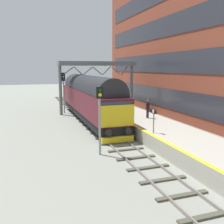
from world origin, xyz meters
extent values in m
plane|color=gray|center=(0.00, 0.00, 0.00)|extent=(140.00, 140.00, 0.00)
cube|color=gray|center=(-0.72, 0.00, 0.07)|extent=(0.07, 60.00, 0.15)
cube|color=gray|center=(0.72, 0.00, 0.07)|extent=(0.07, 60.00, 0.15)
cube|color=#4A483A|center=(0.00, -11.35, 0.04)|extent=(2.50, 0.26, 0.09)
cube|color=#4A483A|center=(0.00, -9.73, 0.04)|extent=(2.50, 0.26, 0.09)
cube|color=#4A483A|center=(0.00, -8.11, 0.04)|extent=(2.50, 0.26, 0.09)
cube|color=#4A483A|center=(0.00, -6.49, 0.04)|extent=(2.50, 0.26, 0.09)
cube|color=#4A483A|center=(0.00, -4.86, 0.04)|extent=(2.50, 0.26, 0.09)
cube|color=#4A483A|center=(0.00, -3.24, 0.04)|extent=(2.50, 0.26, 0.09)
cube|color=#4A483A|center=(0.00, -1.62, 0.04)|extent=(2.50, 0.26, 0.09)
cube|color=#4A483A|center=(0.00, 0.00, 0.04)|extent=(2.50, 0.26, 0.09)
cube|color=#4A483A|center=(0.00, 1.62, 0.04)|extent=(2.50, 0.26, 0.09)
cube|color=#4A483A|center=(0.00, 3.24, 0.04)|extent=(2.50, 0.26, 0.09)
cube|color=#4A483A|center=(0.00, 4.86, 0.04)|extent=(2.50, 0.26, 0.09)
cube|color=#4A483A|center=(0.00, 6.49, 0.04)|extent=(2.50, 0.26, 0.09)
cube|color=#4A483A|center=(0.00, 8.11, 0.04)|extent=(2.50, 0.26, 0.09)
cube|color=#4A483A|center=(0.00, 9.73, 0.04)|extent=(2.50, 0.26, 0.09)
cube|color=#4A483A|center=(0.00, 11.35, 0.04)|extent=(2.50, 0.26, 0.09)
cube|color=#4A483A|center=(0.00, 12.97, 0.04)|extent=(2.50, 0.26, 0.09)
cube|color=#4A483A|center=(0.00, 14.59, 0.04)|extent=(2.50, 0.26, 0.09)
cube|color=#4A483A|center=(0.00, 16.22, 0.04)|extent=(2.50, 0.26, 0.09)
cube|color=#4A483A|center=(0.00, 17.84, 0.04)|extent=(2.50, 0.26, 0.09)
cube|color=#4A483A|center=(0.00, 19.46, 0.04)|extent=(2.50, 0.26, 0.09)
cube|color=#4A483A|center=(0.00, 21.08, 0.04)|extent=(2.50, 0.26, 0.09)
cube|color=#4A483A|center=(0.00, 22.70, 0.04)|extent=(2.50, 0.26, 0.09)
cube|color=#4A483A|center=(0.00, 24.32, 0.04)|extent=(2.50, 0.26, 0.09)
cube|color=#4A483A|center=(0.00, 25.95, 0.04)|extent=(2.50, 0.26, 0.09)
cube|color=#4A483A|center=(0.00, 27.57, 0.04)|extent=(2.50, 0.26, 0.09)
cube|color=#4A483A|center=(0.00, 29.19, 0.04)|extent=(2.50, 0.26, 0.09)
cube|color=#ACA89A|center=(3.60, 0.00, 0.50)|extent=(4.00, 44.00, 1.00)
cube|color=yellow|center=(1.75, 0.00, 1.00)|extent=(0.30, 44.00, 0.01)
cube|color=brown|center=(11.15, 3.63, 9.64)|extent=(5.21, 42.74, 19.28)
cube|color=#2F3039|center=(8.52, 3.63, 2.12)|extent=(0.06, 39.32, 2.16)
cube|color=#2F3039|center=(8.52, 3.63, 5.98)|extent=(0.06, 39.32, 2.16)
cube|color=#2F3039|center=(8.52, 3.63, 9.83)|extent=(0.06, 39.32, 2.16)
cube|color=black|center=(0.00, 7.17, 0.82)|extent=(2.56, 17.21, 0.60)
cube|color=#54131E|center=(0.00, 7.17, 2.17)|extent=(2.70, 17.21, 2.10)
cylinder|color=black|center=(0.00, 7.17, 3.40)|extent=(2.56, 15.83, 2.57)
cube|color=yellow|center=(0.00, -1.47, 2.02)|extent=(2.65, 0.08, 1.58)
cube|color=#232D3D|center=(0.00, -1.45, 2.75)|extent=(2.38, 0.04, 0.64)
cube|color=#232D3D|center=(1.37, 7.17, 2.47)|extent=(0.04, 12.05, 0.44)
cylinder|color=black|center=(-0.75, -1.68, 0.92)|extent=(0.48, 0.35, 0.48)
cylinder|color=black|center=(0.75, -1.68, 0.92)|extent=(0.48, 0.35, 0.48)
cube|color=yellow|center=(0.00, -1.53, 0.29)|extent=(2.43, 0.36, 0.47)
cylinder|color=black|center=(0.00, 0.05, 0.52)|extent=(1.64, 1.04, 1.04)
cylinder|color=black|center=(0.00, 1.15, 0.52)|extent=(1.64, 1.04, 1.04)
cylinder|color=black|center=(0.00, 2.25, 0.52)|extent=(1.64, 1.04, 1.04)
cylinder|color=black|center=(0.00, 12.10, 0.52)|extent=(1.64, 1.04, 1.04)
cylinder|color=black|center=(0.00, 13.20, 0.52)|extent=(1.64, 1.04, 1.04)
cylinder|color=black|center=(0.00, 14.30, 0.52)|extent=(1.64, 1.04, 1.04)
cylinder|color=gray|center=(-1.88, -3.48, 2.15)|extent=(0.14, 0.14, 4.30)
cube|color=black|center=(-1.88, -3.54, 3.95)|extent=(0.44, 0.10, 0.71)
cylinder|color=#0A3E13|center=(-1.88, -3.60, 4.10)|extent=(0.20, 0.06, 0.20)
cylinder|color=yellow|center=(-1.88, -3.60, 3.82)|extent=(0.20, 0.06, 0.20)
cylinder|color=gray|center=(-1.88, 12.42, 2.44)|extent=(0.14, 0.14, 4.88)
cube|color=black|center=(-1.88, 12.36, 4.38)|extent=(0.44, 0.10, 0.99)
cylinder|color=#0A3E13|center=(-1.88, 12.30, 4.68)|extent=(0.20, 0.06, 0.20)
cylinder|color=white|center=(-1.88, 12.30, 4.40)|extent=(0.20, 0.06, 0.20)
cylinder|color=#53470A|center=(-1.88, 12.30, 4.12)|extent=(0.20, 0.06, 0.20)
cylinder|color=slate|center=(2.08, -3.09, 1.86)|extent=(0.08, 0.08, 1.70)
cube|color=black|center=(2.05, -3.09, 2.53)|extent=(0.05, 0.44, 0.36)
cube|color=white|center=(2.02, -3.09, 2.53)|extent=(0.01, 0.20, 0.24)
cylinder|color=#34283D|center=(4.07, 1.68, 1.43)|extent=(0.13, 0.13, 0.84)
cylinder|color=#34283D|center=(4.05, 1.88, 1.43)|extent=(0.13, 0.13, 0.84)
cylinder|color=black|center=(4.06, 1.78, 2.13)|extent=(0.37, 0.37, 0.56)
sphere|color=brown|center=(4.06, 1.78, 2.54)|extent=(0.22, 0.22, 0.22)
cylinder|color=black|center=(4.08, 1.57, 2.13)|extent=(0.09, 0.09, 0.52)
cylinder|color=black|center=(4.04, 1.99, 2.13)|extent=(0.09, 0.09, 0.52)
cylinder|color=slate|center=(-2.40, 11.30, 2.85)|extent=(0.36, 0.36, 5.69)
cylinder|color=slate|center=(6.50, 11.30, 2.85)|extent=(0.36, 0.36, 5.69)
cube|color=slate|center=(2.05, 11.30, 5.94)|extent=(9.30, 2.00, 0.50)
cylinder|color=slate|center=(-1.42, 11.30, 5.09)|extent=(1.19, 0.10, 0.91)
cylinder|color=slate|center=(-0.26, 11.30, 5.09)|extent=(1.10, 0.10, 1.01)
cylinder|color=slate|center=(0.89, 11.30, 5.09)|extent=(1.16, 0.10, 0.94)
cylinder|color=slate|center=(2.05, 11.30, 5.09)|extent=(1.14, 0.10, 0.97)
cylinder|color=slate|center=(3.21, 11.30, 5.09)|extent=(1.07, 0.10, 1.05)
cylinder|color=slate|center=(4.36, 11.30, 5.09)|extent=(1.09, 0.10, 1.03)
cylinder|color=slate|center=(5.52, 11.30, 5.09)|extent=(0.90, 0.10, 1.20)
camera|label=1|loc=(-6.04, -18.27, 5.43)|focal=40.54mm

